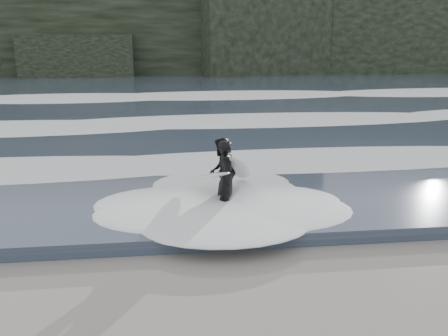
% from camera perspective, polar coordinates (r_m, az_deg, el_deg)
% --- Properties ---
extents(sea, '(90.00, 52.00, 0.30)m').
position_cam_1_polar(sea, '(34.93, -6.14, 8.60)').
color(sea, '#313C4F').
rests_on(sea, ground).
extents(headland, '(70.00, 9.00, 10.00)m').
position_cam_1_polar(headland, '(51.72, -6.72, 16.03)').
color(headland, black).
rests_on(headland, ground).
extents(foam_near, '(60.00, 3.20, 0.20)m').
position_cam_1_polar(foam_near, '(15.16, -4.53, 1.17)').
color(foam_near, white).
rests_on(foam_near, sea).
extents(foam_mid, '(60.00, 4.00, 0.24)m').
position_cam_1_polar(foam_mid, '(22.01, -5.43, 5.56)').
color(foam_mid, white).
rests_on(foam_mid, sea).
extents(foam_far, '(60.00, 4.80, 0.30)m').
position_cam_1_polar(foam_far, '(30.92, -5.99, 8.33)').
color(foam_far, white).
rests_on(foam_far, sea).
extents(surfer_left, '(1.22, 2.12, 1.72)m').
position_cam_1_polar(surfer_left, '(11.40, -0.15, -1.03)').
color(surfer_left, black).
rests_on(surfer_left, ground).
extents(surfer_right, '(1.34, 1.89, 1.65)m').
position_cam_1_polar(surfer_right, '(11.99, -0.05, -0.39)').
color(surfer_right, black).
rests_on(surfer_right, ground).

